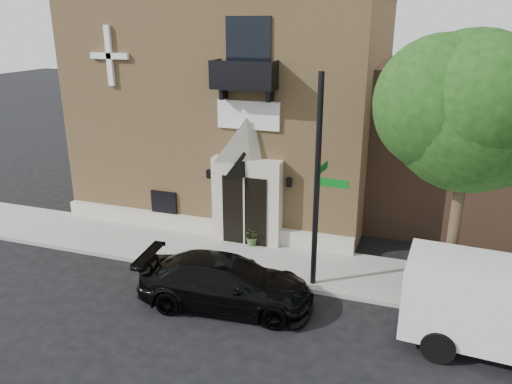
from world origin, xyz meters
TOP-DOWN VIEW (x-y plane):
  - ground at (0.00, 0.00)m, footprint 120.00×120.00m
  - sidewalk at (1.00, 1.50)m, footprint 42.00×3.00m
  - church at (-2.99, 7.95)m, footprint 12.20×11.01m
  - street_tree_left at (6.03, 0.35)m, footprint 4.97×4.38m
  - black_sedan at (-0.13, -1.47)m, footprint 5.38×2.62m
  - street_sign at (2.09, 0.43)m, footprint 1.04×1.08m
  - fire_hydrant at (6.52, 0.31)m, footprint 0.46×0.37m
  - planter at (-0.67, 2.44)m, footprint 0.75×0.69m

SIDE VIEW (x-z plane):
  - ground at x=0.00m, z-range 0.00..0.00m
  - sidewalk at x=1.00m, z-range 0.00..0.15m
  - planter at x=-0.67m, z-range 0.15..0.85m
  - fire_hydrant at x=6.52m, z-range 0.14..0.95m
  - black_sedan at x=-0.13m, z-range 0.00..1.51m
  - street_sign at x=2.09m, z-range 0.17..6.75m
  - church at x=-2.99m, z-range -0.02..9.28m
  - street_tree_left at x=6.03m, z-range 1.98..9.75m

